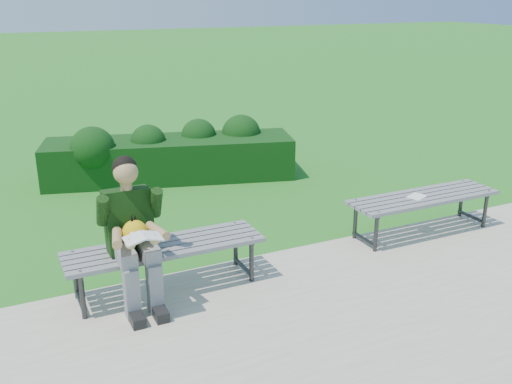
% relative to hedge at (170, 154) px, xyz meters
% --- Properties ---
extents(ground, '(80.00, 80.00, 0.00)m').
position_rel_hedge_xyz_m(ground, '(0.08, -3.02, -0.38)').
color(ground, '#256719').
rests_on(ground, ground).
extents(walkway, '(30.00, 3.50, 0.02)m').
position_rel_hedge_xyz_m(walkway, '(0.08, -4.77, -0.37)').
color(walkway, beige).
rests_on(walkway, ground).
extents(hedge, '(3.72, 1.82, 0.88)m').
position_rel_hedge_xyz_m(hedge, '(0.00, 0.00, 0.00)').
color(hedge, '#114310').
rests_on(hedge, ground).
extents(bench_left, '(1.80, 0.50, 0.46)m').
position_rel_hedge_xyz_m(bench_left, '(-1.07, -3.31, 0.04)').
color(bench_left, gray).
rests_on(bench_left, walkway).
extents(bench_right, '(1.80, 0.50, 0.46)m').
position_rel_hedge_xyz_m(bench_right, '(1.96, -3.27, 0.04)').
color(bench_right, gray).
rests_on(bench_right, walkway).
extents(seated_boy, '(0.56, 0.76, 1.31)m').
position_rel_hedge_xyz_m(seated_boy, '(-1.37, -3.40, 0.34)').
color(seated_boy, gray).
rests_on(seated_boy, walkway).
extents(paper_sheet, '(0.27, 0.23, 0.01)m').
position_rel_hedge_xyz_m(paper_sheet, '(1.86, -3.27, 0.10)').
color(paper_sheet, white).
rests_on(paper_sheet, bench_right).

